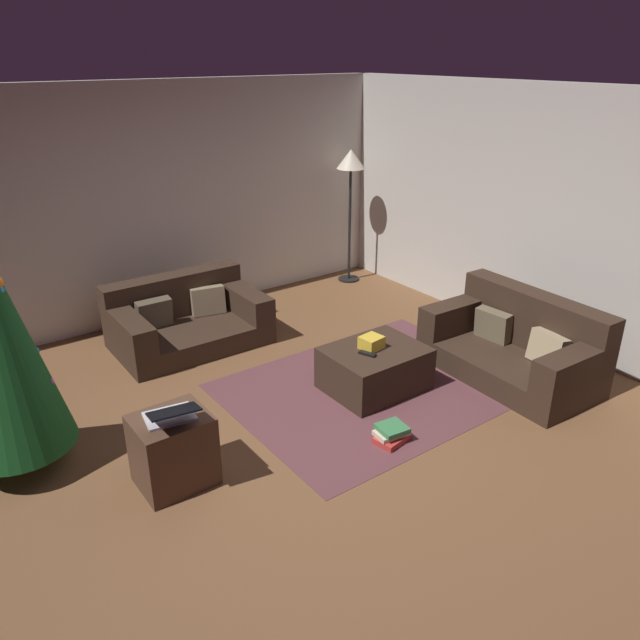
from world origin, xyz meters
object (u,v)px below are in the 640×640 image
couch_right (517,346)px  ottoman (375,368)px  couch_left (185,319)px  tv_remote (367,354)px  side_table (173,450)px  book_stack (392,434)px  corner_lamp (351,170)px  laptop (171,415)px  gift_box (371,342)px

couch_right → ottoman: bearing=67.3°
couch_left → tv_remote: 2.16m
ottoman → side_table: bearing=-175.0°
couch_right → book_stack: bearing=96.9°
tv_remote → side_table: bearing=163.4°
corner_lamp → tv_remote: bearing=-125.7°
couch_right → tv_remote: size_ratio=10.24×
book_stack → couch_right: bearing=4.7°
tv_remote → corner_lamp: (1.78, 2.47, 1.07)m
laptop → book_stack: (1.61, -0.49, -0.54)m
laptop → corner_lamp: (3.69, 2.66, 0.88)m
couch_left → couch_right: bearing=132.1°
couch_left → side_table: size_ratio=2.83×
couch_right → laptop: size_ratio=3.61×
side_table → laptop: size_ratio=1.20×
tv_remote → corner_lamp: corner_lamp is taller
couch_right → gift_box: (-1.29, 0.62, 0.16)m
side_table → laptop: laptop is taller
gift_box → book_stack: 0.96m
couch_right → corner_lamp: corner_lamp is taller
gift_box → book_stack: bearing=-119.1°
couch_right → tv_remote: (-1.41, 0.54, 0.12)m
ottoman → book_stack: size_ratio=2.88×
couch_right → gift_box: size_ratio=8.68×
gift_box → tv_remote: bearing=-144.8°
corner_lamp → ottoman: bearing=-124.1°
book_stack → side_table: bearing=161.0°
couch_right → corner_lamp: 3.26m
couch_left → book_stack: (0.52, -2.67, -0.19)m
ottoman → laptop: laptop is taller
couch_left → tv_remote: size_ratio=9.62×
couch_right → gift_box: 1.44m
couch_left → ottoman: couch_left is taller
laptop → couch_right: bearing=-6.0°
ottoman → tv_remote: 0.26m
couch_right → corner_lamp: (0.37, 3.01, 1.19)m
couch_left → laptop: size_ratio=3.39×
tv_remote → gift_box: bearing=14.6°
tv_remote → corner_lamp: 3.23m
side_table → couch_right: bearing=-7.0°
ottoman → corner_lamp: (1.64, 2.42, 1.28)m
couch_left → laptop: (-1.09, -2.18, 0.34)m
laptop → corner_lamp: corner_lamp is taller
couch_right → ottoman: size_ratio=1.88×
side_table → corner_lamp: 4.67m
ottoman → laptop: (-2.05, -0.24, 0.40)m
ottoman → couch_right: bearing=-24.8°
tv_remote → corner_lamp: bearing=33.7°
gift_box → ottoman: bearing=-58.7°
couch_right → book_stack: 1.73m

